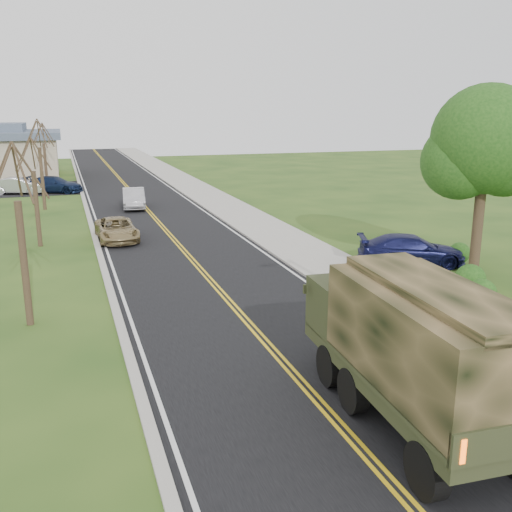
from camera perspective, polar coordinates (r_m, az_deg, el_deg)
name	(u,v)px	position (r m, az deg, el deg)	size (l,w,h in m)	color
ground	(359,448)	(13.07, 10.26, -18.36)	(160.00, 160.00, 0.00)	#244416
road	(133,194)	(50.33, -12.19, 6.10)	(8.00, 120.00, 0.01)	black
curb_right	(181,191)	(50.94, -7.53, 6.46)	(0.30, 120.00, 0.12)	#9E998E
sidewalk_right	(200,190)	(51.31, -5.60, 6.56)	(3.20, 120.00, 0.10)	#9E998E
curb_left	(83,196)	(50.03, -16.94, 5.81)	(0.30, 120.00, 0.10)	#9E998E
leafy_tree	(485,148)	(25.64, 21.95, 9.99)	(4.83, 4.50, 8.10)	#38281C
bare_tree_a	(23,249)	(20.07, -22.32, 0.66)	(1.93, 2.26, 6.08)	#38281C
bare_tree_b	(36,200)	(31.89, -21.14, 5.26)	(1.83, 2.14, 5.73)	#38281C
bare_tree_c	(42,171)	(43.76, -20.66, 7.95)	(2.04, 2.39, 6.42)	#38281C
bare_tree_d	(45,160)	(55.73, -20.33, 8.95)	(1.88, 2.20, 5.91)	#38281C
military_truck	(415,341)	(13.31, 15.61, -8.22)	(2.84, 7.21, 3.53)	black
suv_champagne	(117,229)	(32.36, -13.76, 2.60)	(2.06, 4.47, 1.24)	#958154
sedan_silver	(134,198)	(42.80, -12.12, 5.66)	(1.54, 4.42, 1.46)	#BBBABF
pickup_navy	(411,250)	(27.37, 15.26, 0.57)	(1.98, 4.88, 1.42)	#10123D
utility_box_near	(505,377)	(15.95, 23.64, -11.03)	(0.60, 0.50, 0.80)	#1C4F1D
lot_car_silver	(19,186)	(53.01, -22.65, 6.50)	(1.52, 4.35, 1.43)	#B7B6BC
lot_car_navy	(54,185)	(52.80, -19.54, 6.75)	(1.99, 4.90, 1.42)	#0F1C3A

